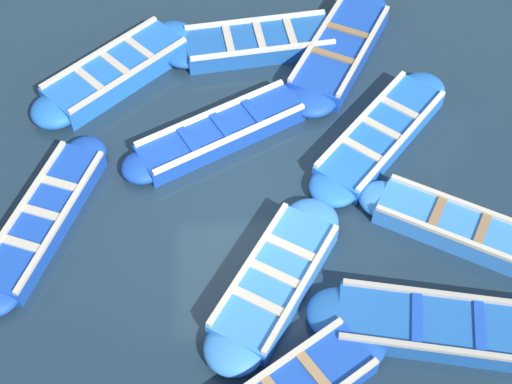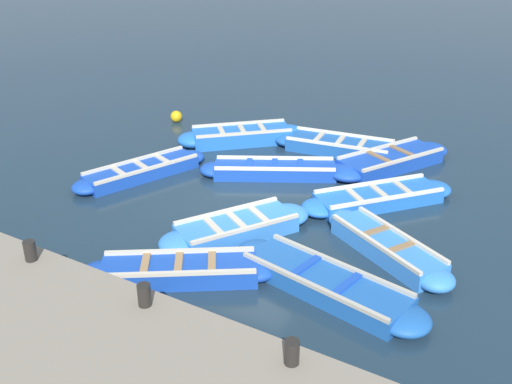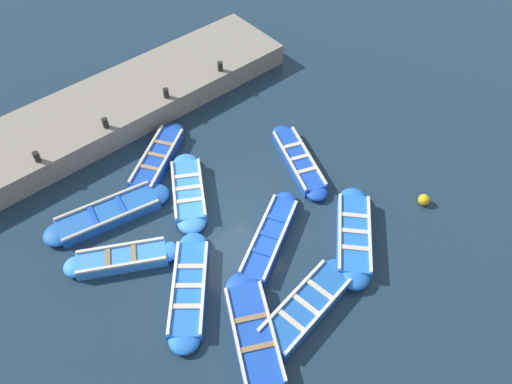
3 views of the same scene
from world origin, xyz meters
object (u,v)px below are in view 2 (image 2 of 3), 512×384
at_px(boat_bow_out, 275,170).
at_px(boat_drifting, 390,161).
at_px(boat_centre, 237,228).
at_px(boat_far_corner, 387,247).
at_px(boat_inner_gap, 378,198).
at_px(boat_stern_in, 242,136).
at_px(bollard_north, 292,352).
at_px(boat_end_of_row, 325,283).
at_px(bollard_mid_south, 30,251).
at_px(buoy_orange_near, 176,116).
at_px(bollard_mid_north, 144,295).
at_px(boat_tucked, 142,171).
at_px(boat_near_quay, 340,146).
at_px(boat_outer_left, 179,271).

xyz_separation_m(boat_bow_out, boat_drifting, (2.00, -2.30, 0.02)).
bearing_deg(boat_centre, boat_bow_out, 14.36).
relative_size(boat_far_corner, boat_inner_gap, 0.94).
distance_m(boat_stern_in, bollard_north, 10.09).
xyz_separation_m(boat_drifting, boat_end_of_row, (-5.88, -0.85, -0.01)).
xyz_separation_m(boat_far_corner, bollard_mid_south, (-4.46, 4.61, 0.83)).
bearing_deg(boat_inner_gap, boat_drifting, 12.22).
bearing_deg(boat_drifting, buoy_orange_near, 89.66).
height_order(boat_end_of_row, buoy_orange_near, boat_end_of_row).
xyz_separation_m(boat_centre, bollard_north, (-3.62, -3.13, 0.83)).
distance_m(bollard_north, bollard_mid_south, 4.85).
xyz_separation_m(boat_drifting, bollard_mid_north, (-8.64, 0.82, 0.83)).
relative_size(boat_tucked, buoy_orange_near, 10.19).
distance_m(boat_centre, boat_near_quay, 5.30).
relative_size(bollard_north, bollard_mid_north, 1.00).
height_order(boat_near_quay, boat_outer_left, boat_near_quay).
distance_m(boat_outer_left, boat_end_of_row, 2.62).
distance_m(bollard_north, bollard_mid_north, 2.42).
relative_size(boat_bow_out, boat_end_of_row, 0.90).
height_order(boat_near_quay, buoy_orange_near, boat_near_quay).
xyz_separation_m(boat_outer_left, boat_end_of_row, (0.99, -2.43, -0.00)).
relative_size(boat_centre, bollard_north, 9.45).
bearing_deg(bollard_north, boat_near_quay, 19.39).
xyz_separation_m(boat_centre, boat_outer_left, (-1.86, 0.05, -0.01)).
height_order(boat_far_corner, boat_tucked, boat_far_corner).
xyz_separation_m(boat_outer_left, bollard_mid_north, (-1.76, -0.76, 0.84)).
xyz_separation_m(boat_tucked, bollard_mid_north, (-4.90, -4.31, 0.85)).
height_order(boat_far_corner, bollard_mid_south, bollard_mid_south).
xyz_separation_m(bollard_mid_north, buoy_orange_near, (8.68, 6.12, -0.83)).
bearing_deg(bollard_mid_south, boat_drifting, -20.56).
bearing_deg(bollard_mid_south, boat_far_corner, -46.00).
bearing_deg(boat_near_quay, boat_drifting, -100.78).
xyz_separation_m(boat_end_of_row, bollard_mid_north, (-2.76, 1.67, 0.84)).
height_order(boat_bow_out, boat_outer_left, boat_outer_left).
height_order(boat_tucked, bollard_mid_north, bollard_mid_north).
bearing_deg(bollard_north, buoy_orange_near, 44.55).
bearing_deg(bollard_mid_south, boat_bow_out, -8.10).
xyz_separation_m(boat_inner_gap, boat_end_of_row, (-3.71, -0.38, 0.01)).
bearing_deg(boat_inner_gap, boat_outer_left, 156.44).
height_order(boat_centre, bollard_mid_south, bollard_mid_south).
height_order(boat_far_corner, bollard_north, bollard_north).
bearing_deg(boat_drifting, boat_far_corner, -161.80).
bearing_deg(bollard_mid_south, boat_stern_in, 6.90).
bearing_deg(boat_far_corner, boat_drifting, 18.20).
bearing_deg(boat_stern_in, bollard_north, -144.50).
bearing_deg(bollard_mid_south, boat_tucked, 21.05).
bearing_deg(boat_near_quay, bollard_mid_south, 169.19).
distance_m(boat_far_corner, boat_stern_in, 6.73).
bearing_deg(boat_tucked, boat_inner_gap, -74.43).
xyz_separation_m(boat_drifting, bollard_north, (-8.64, -1.61, 0.83)).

